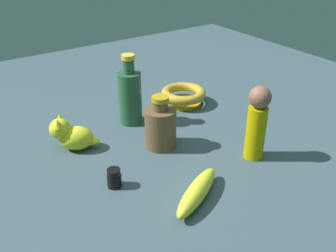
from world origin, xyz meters
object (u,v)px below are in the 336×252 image
cat_figurine (71,135)px  nail_polish_jar (114,178)px  bottle_short (161,126)px  person_figure_adult (257,122)px  bottle_tall (130,95)px  banana (197,192)px  bowl (183,95)px

cat_figurine → nail_polish_jar: bearing=-175.4°
bottle_short → person_figure_adult: 0.25m
bottle_tall → banana: size_ratio=1.12×
person_figure_adult → banana: size_ratio=1.04×
bottle_short → person_figure_adult: bearing=-137.0°
bottle_short → banana: bearing=165.9°
cat_figurine → nail_polish_jar: cat_figurine is taller
bowl → cat_figurine: 0.42m
bottle_tall → person_figure_adult: bearing=-154.5°
nail_polish_jar → bottle_short: bearing=-64.4°
cat_figurine → nail_polish_jar: size_ratio=2.61×
bottle_short → bowl: bottle_short is taller
bowl → person_figure_adult: 0.38m
bottle_tall → bowl: (0.02, -0.21, -0.06)m
nail_polish_jar → banana: size_ratio=0.24×
nail_polish_jar → person_figure_adult: bearing=-104.3°
bowl → nail_polish_jar: 0.49m
bowl → person_figure_adult: bearing=173.4°
person_figure_adult → nail_polish_jar: 0.38m
bowl → banana: bowl is taller
bottle_tall → person_figure_adult: (-0.35, -0.17, 0.02)m
bottle_tall → person_figure_adult: size_ratio=1.08×
bottle_tall → cat_figurine: size_ratio=1.76×
banana → bottle_short: bearing=47.1°
person_figure_adult → banana: person_figure_adult is taller
cat_figurine → banana: 0.39m
bowl → person_figure_adult: size_ratio=0.75×
bottle_short → nail_polish_jar: bottle_short is taller
bottle_short → banana: bottle_short is taller
person_figure_adult → bottle_short: bearing=43.0°
bottle_short → cat_figurine: size_ratio=1.22×
banana → person_figure_adult: bearing=-15.4°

